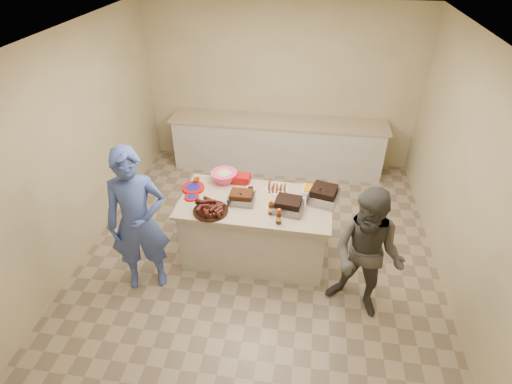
# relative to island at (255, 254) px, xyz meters

# --- Properties ---
(room) EXTENTS (4.50, 5.00, 2.70)m
(room) POSITION_rel_island_xyz_m (0.05, 0.08, 0.00)
(room) COLOR #CEBE8D
(room) RESTS_ON ground
(back_counter) EXTENTS (3.60, 0.64, 0.90)m
(back_counter) POSITION_rel_island_xyz_m (0.05, 2.28, 0.45)
(back_counter) COLOR beige
(back_counter) RESTS_ON ground
(island) EXTENTS (1.84, 1.01, 0.86)m
(island) POSITION_rel_island_xyz_m (0.00, 0.00, 0.00)
(island) COLOR beige
(island) RESTS_ON ground
(rib_platter) EXTENTS (0.51, 0.51, 0.16)m
(rib_platter) POSITION_rel_island_xyz_m (-0.48, -0.27, 0.86)
(rib_platter) COLOR #3E110B
(rib_platter) RESTS_ON island
(pulled_pork_tray) EXTENTS (0.30, 0.23, 0.09)m
(pulled_pork_tray) POSITION_rel_island_xyz_m (-0.16, -0.04, 0.86)
(pulled_pork_tray) COLOR #47230F
(pulled_pork_tray) RESTS_ON island
(brisket_tray) EXTENTS (0.36, 0.32, 0.10)m
(brisket_tray) POSITION_rel_island_xyz_m (0.40, -0.13, 0.86)
(brisket_tray) COLOR black
(brisket_tray) RESTS_ON island
(roasting_pan) EXTENTS (0.40, 0.40, 0.13)m
(roasting_pan) POSITION_rel_island_xyz_m (0.80, 0.11, 0.86)
(roasting_pan) COLOR gray
(roasting_pan) RESTS_ON island
(coleslaw_bowl) EXTENTS (0.35, 0.35, 0.23)m
(coleslaw_bowl) POSITION_rel_island_xyz_m (-0.46, 0.38, 0.86)
(coleslaw_bowl) COLOR #E64276
(coleslaw_bowl) RESTS_ON island
(sausage_plate) EXTENTS (0.31, 0.31, 0.05)m
(sausage_plate) POSITION_rel_island_xyz_m (0.23, 0.29, 0.86)
(sausage_plate) COLOR silver
(sausage_plate) RESTS_ON island
(mac_cheese_dish) EXTENTS (0.30, 0.23, 0.08)m
(mac_cheese_dish) POSITION_rel_island_xyz_m (0.69, 0.28, 0.86)
(mac_cheese_dish) COLOR orange
(mac_cheese_dish) RESTS_ON island
(bbq_bottle_a) EXTENTS (0.06, 0.06, 0.19)m
(bbq_bottle_a) POSITION_rel_island_xyz_m (0.21, -0.22, 0.86)
(bbq_bottle_a) COLOR #3B1D0A
(bbq_bottle_a) RESTS_ON island
(bbq_bottle_b) EXTENTS (0.07, 0.07, 0.19)m
(bbq_bottle_b) POSITION_rel_island_xyz_m (0.31, -0.38, 0.86)
(bbq_bottle_b) COLOR #3B1D0A
(bbq_bottle_b) RESTS_ON island
(mustard_bottle) EXTENTS (0.04, 0.04, 0.12)m
(mustard_bottle) POSITION_rel_island_xyz_m (-0.26, 0.12, 0.86)
(mustard_bottle) COLOR #EAB700
(mustard_bottle) RESTS_ON island
(sauce_bowl) EXTENTS (0.14, 0.05, 0.14)m
(sauce_bowl) POSITION_rel_island_xyz_m (-0.09, 0.21, 0.86)
(sauce_bowl) COLOR silver
(sauce_bowl) RESTS_ON island
(plate_stack_large) EXTENTS (0.29, 0.29, 0.03)m
(plate_stack_large) POSITION_rel_island_xyz_m (-0.81, 0.15, 0.86)
(plate_stack_large) COLOR #A10D0D
(plate_stack_large) RESTS_ON island
(plate_stack_small) EXTENTS (0.18, 0.18, 0.02)m
(plate_stack_small) POSITION_rel_island_xyz_m (-0.77, -0.04, 0.86)
(plate_stack_small) COLOR #A10D0D
(plate_stack_small) RESTS_ON island
(plastic_cup) EXTENTS (0.09, 0.08, 0.09)m
(plastic_cup) POSITION_rel_island_xyz_m (-0.79, 0.27, 0.86)
(plastic_cup) COLOR #AA5713
(plastic_cup) RESTS_ON island
(basket_stack) EXTENTS (0.22, 0.17, 0.11)m
(basket_stack) POSITION_rel_island_xyz_m (-0.24, 0.39, 0.86)
(basket_stack) COLOR #A10D0D
(basket_stack) RESTS_ON island
(guest_blue) EXTENTS (1.20, 1.92, 0.43)m
(guest_blue) POSITION_rel_island_xyz_m (-1.21, -0.63, 0.00)
(guest_blue) COLOR #4158AD
(guest_blue) RESTS_ON ground
(guest_gray) EXTENTS (1.37, 1.74, 0.59)m
(guest_gray) POSITION_rel_island_xyz_m (1.26, -0.68, 0.00)
(guest_gray) COLOR #525049
(guest_gray) RESTS_ON ground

